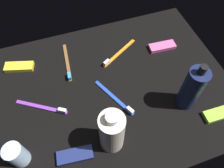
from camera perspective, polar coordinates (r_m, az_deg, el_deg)
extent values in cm
cube|color=black|center=(76.39, 0.00, -1.47)|extent=(84.00, 64.00, 1.20)
cylinder|color=#151E44|center=(70.26, 20.21, -1.25)|extent=(6.15, 6.15, 16.80)
cylinder|color=black|center=(62.71, 22.81, 3.47)|extent=(2.20, 2.20, 2.80)
cylinder|color=silver|center=(60.40, -0.04, -12.58)|extent=(7.02, 7.02, 15.89)
cylinder|color=silver|center=(52.01, -0.05, -9.12)|extent=(3.20, 3.20, 2.20)
cylinder|color=silver|center=(67.61, -23.80, -16.71)|extent=(5.20, 5.20, 8.56)
cube|color=orange|center=(85.27, 1.97, 8.29)|extent=(16.17, 10.08, 0.90)
cube|color=white|center=(80.81, -1.44, 5.76)|extent=(2.80, 2.26, 1.20)
cube|color=brown|center=(84.03, -11.74, 5.78)|extent=(2.73, 18.04, 0.90)
cube|color=#338CCC|center=(78.56, -11.17, 2.13)|extent=(1.32, 2.68, 1.20)
cube|color=blue|center=(73.63, 0.49, -3.47)|extent=(8.87, 16.75, 0.90)
cube|color=white|center=(70.45, 4.82, -6.84)|extent=(2.12, 2.82, 1.20)
cube|color=purple|center=(75.59, -18.10, -5.73)|extent=(15.85, 10.64, 0.90)
cube|color=white|center=(71.99, -12.99, -6.74)|extent=(2.79, 2.32, 1.20)
cube|color=yellow|center=(87.51, -23.28, 4.20)|extent=(11.10, 6.70, 1.50)
cube|color=#E55999|center=(89.21, 13.09, 9.63)|extent=(10.64, 4.68, 1.50)
cube|color=navy|center=(66.84, -9.71, -18.03)|extent=(10.77, 5.09, 1.50)
cube|color=#8CD133|center=(78.55, 26.42, -7.02)|extent=(10.52, 4.33, 1.50)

